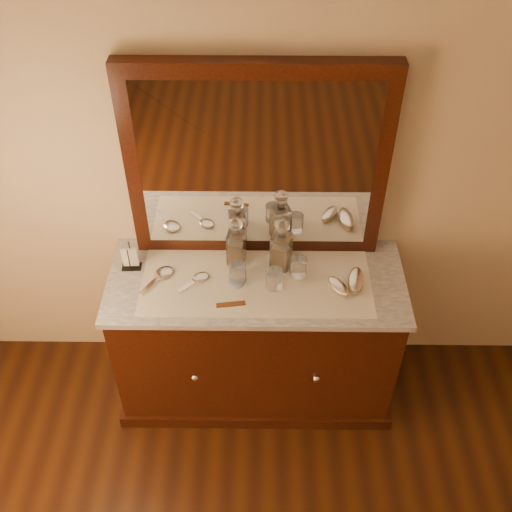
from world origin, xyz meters
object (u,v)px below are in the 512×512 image
Objects in this scene: napkin_rack at (130,259)px; decanter_left at (236,245)px; brush_far at (356,280)px; hand_mirror_inner at (198,279)px; dresser_cabinet at (256,338)px; mirror_frame at (257,164)px; pin_dish at (236,282)px; hand_mirror_outer at (161,275)px; brush_near at (338,287)px; decanter_right at (281,248)px; comb at (231,304)px.

decanter_left is at bearing 5.25° from napkin_rack.
hand_mirror_inner is (-0.75, 0.02, -0.02)m from brush_far.
mirror_frame reaches higher than dresser_cabinet.
pin_dish is 0.37m from hand_mirror_outer.
mirror_frame is at bearing 90.00° from dresser_cabinet.
dresser_cabinet is 1.17× the size of mirror_frame.
brush_far is at bearing 25.97° from brush_near.
decanter_right is at bearing -50.77° from mirror_frame.
brush_far is (0.59, 0.14, 0.02)m from comb.
pin_dish is 0.27× the size of decanter_right.
mirror_frame is at bearing 150.25° from brush_far.
mirror_frame is at bearing 70.69° from pin_dish.
mirror_frame is 0.78m from napkin_rack.
comb is at bearing -166.47° from brush_far.
brush_far is at bearing -5.61° from napkin_rack.
hand_mirror_outer is at bearing -171.58° from decanter_right.
mirror_frame reaches higher than brush_near.
pin_dish is at bearing -109.31° from mirror_frame.
napkin_rack reaches higher than hand_mirror_outer.
dresser_cabinet is 0.49m from comb.
decanter_right is at bearing 39.38° from dresser_cabinet.
comb is 0.39m from hand_mirror_outer.
hand_mirror_inner is (-0.28, -0.01, 0.45)m from dresser_cabinet.
mirror_frame is at bearing 49.67° from decanter_left.
decanter_left is 1.56× the size of brush_far.
napkin_rack is 1.09m from brush_far.
mirror_frame reaches higher than hand_mirror_inner.
decanter_left is at bearing 78.69° from comb.
pin_dish is 0.38× the size of hand_mirror_outer.
pin_dish is at bearing 73.62° from comb.
decanter_left reaches higher than brush_near.
brush_far is (0.57, -0.15, -0.08)m from decanter_left.
dresser_cabinet is at bearing -1.57° from hand_mirror_outer.
pin_dish is 0.18m from hand_mirror_inner.
hand_mirror_outer is at bearing -162.17° from decanter_left.
brush_near is (0.27, -0.17, -0.09)m from decanter_right.
decanter_left is (-0.10, -0.12, -0.39)m from mirror_frame.
decanter_right is 1.83× the size of hand_mirror_inner.
decanter_right is (0.12, 0.10, 0.56)m from dresser_cabinet.
comb is at bearing -44.05° from hand_mirror_inner.
decanter_left is (0.02, 0.30, 0.10)m from comb.
hand_mirror_inner is at bearing 175.11° from brush_near.
brush_far is at bearing -3.12° from dresser_cabinet.
hand_mirror_inner reaches higher than comb.
mirror_frame is 0.62m from hand_mirror_inner.
decanter_left is 0.60m from brush_far.
decanter_left is 0.53m from brush_near.
mirror_frame is 0.57m from pin_dish.
brush_far is at bearing -15.09° from decanter_left.
dresser_cabinet is 0.58m from decanter_right.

